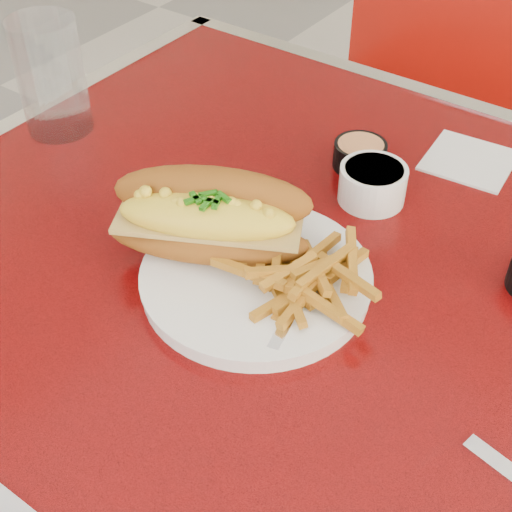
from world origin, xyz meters
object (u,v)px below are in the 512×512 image
Objects in this scene: dinner_plate at (256,278)px; sauce_cup_left at (360,154)px; water_tumbler at (51,77)px; gravy_ramekin at (373,183)px; diner_table at (393,394)px; fork at (305,289)px; mac_hoagie at (209,217)px.

sauce_cup_left reaches higher than dinner_plate.
water_tumbler is at bearing 166.15° from dinner_plate.
sauce_cup_left is (-0.05, 0.05, -0.01)m from gravy_ramekin.
dinner_plate is at bearing -97.42° from gravy_ramekin.
water_tumbler reaches higher than diner_table.
gravy_ramekin is at bearing -48.93° from sauce_cup_left.
fork is 0.46m from water_tumbler.
sauce_cup_left is at bearing 53.24° from mac_hoagie.
fork is 0.25m from sauce_cup_left.
sauce_cup_left is at bearing 22.38° from water_tumbler.
mac_hoagie is at bearing 78.61° from fork.
gravy_ramekin reaches higher than diner_table.
fork is at bearing 8.69° from dinner_plate.
water_tumbler is at bearing 138.02° from mac_hoagie.
mac_hoagie is at bearing -160.32° from diner_table.
dinner_plate is at bearing 86.42° from fork.
diner_table is 5.24× the size of mac_hoagie.
sauce_cup_left is 0.56× the size of water_tumbler.
mac_hoagie is (-0.20, -0.07, 0.22)m from diner_table.
water_tumbler reaches higher than sauce_cup_left.
mac_hoagie reaches higher than gravy_ramekin.
mac_hoagie is 0.34m from water_tumbler.
mac_hoagie reaches higher than diner_table.
mac_hoagie reaches higher than dinner_plate.
dinner_plate is 1.82× the size of fork.
dinner_plate is 3.52× the size of sauce_cup_left.
dinner_plate is 0.08m from mac_hoagie.
dinner_plate is 3.20× the size of gravy_ramekin.
dinner_plate is at bearing -150.51° from diner_table.
mac_hoagie reaches higher than fork.
sauce_cup_left is at bearing 131.07° from gravy_ramekin.
sauce_cup_left is at bearing 4.62° from fork.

